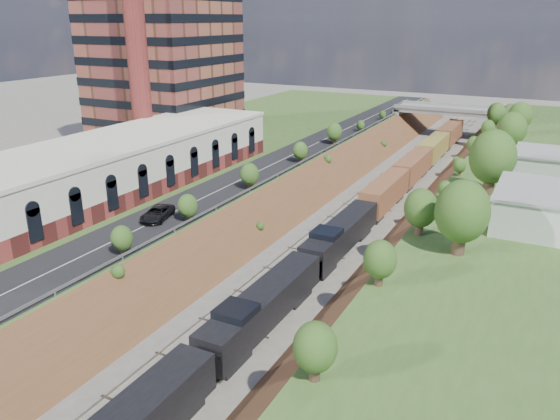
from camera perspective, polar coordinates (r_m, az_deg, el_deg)
The scene contains 16 objects.
platform_left at distance 95.13m, azimuth -10.76°, elevation 4.13°, with size 44.00×180.00×5.00m, color #3B5A25.
embankment_left at distance 84.59m, azimuth 1.25°, elevation 0.77°, with size 7.07×180.00×7.07m, color brown.
embankment_right at distance 78.11m, azimuth 15.92°, elevation -1.62°, with size 7.07×180.00×7.07m, color brown.
rail_left_track at distance 81.45m, azimuth 6.57°, elevation -0.04°, with size 1.58×180.00×0.18m, color gray.
rail_right_track at distance 79.90m, azimuth 10.05°, elevation -0.61°, with size 1.58×180.00×0.18m, color gray.
road at distance 85.10m, azimuth -1.45°, elevation 4.44°, with size 8.00×180.00×0.10m, color black.
guardrail at distance 82.98m, azimuth 0.97°, elevation 4.41°, with size 0.10×171.00×0.70m.
commercial_building at distance 74.55m, azimuth -18.28°, elevation 4.03°, with size 14.30×62.30×7.00m.
smokestack at distance 90.77m, azimuth -14.87°, elevation 17.53°, with size 3.20×3.20×40.00m, color maroon.
overpass at distance 138.02m, azimuth 17.07°, elevation 9.37°, with size 24.50×8.30×7.40m.
white_building_near at distance 67.18m, azimuth 25.46°, elevation 0.10°, with size 9.00×12.00×4.00m, color silver.
white_building_far at distance 88.46m, azimuth 25.87°, elevation 4.23°, with size 8.00×10.00×3.60m, color silver.
tree_right_large at distance 55.47m, azimuth 18.51°, elevation -0.20°, with size 5.25×5.25×7.61m.
tree_left_crest at distance 52.08m, azimuth -19.28°, elevation -4.35°, with size 2.45×2.45×3.55m.
freight_train at distance 80.51m, azimuth 10.49°, elevation 1.40°, with size 3.07×123.75×4.59m.
suv at distance 64.34m, azimuth -12.70°, elevation -0.32°, with size 2.46×5.35×1.49m, color black.
Camera 1 is at (23.98, -12.10, 27.08)m, focal length 35.00 mm.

